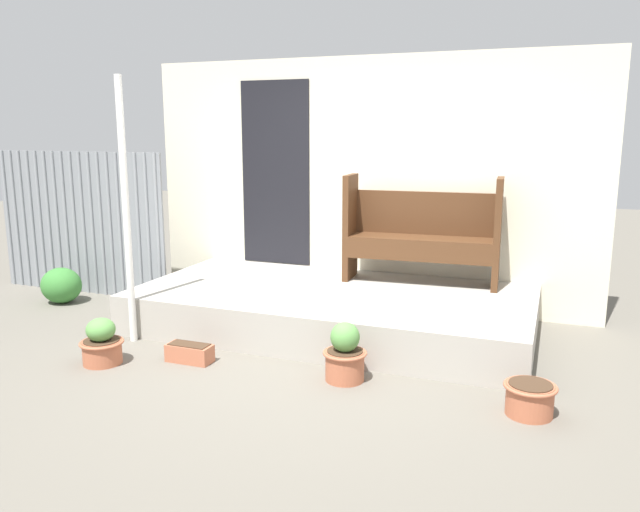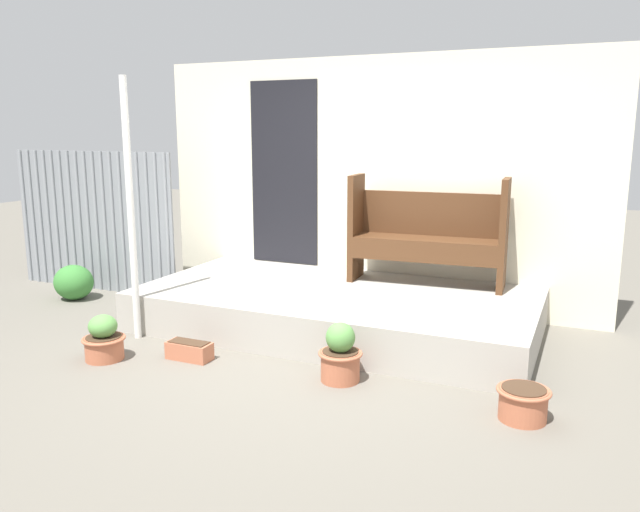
{
  "view_description": "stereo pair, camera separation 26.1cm",
  "coord_description": "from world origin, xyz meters",
  "px_view_note": "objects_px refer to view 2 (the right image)",
  "views": [
    {
      "loc": [
        1.84,
        -4.44,
        1.85
      ],
      "look_at": [
        0.02,
        0.32,
        0.82
      ],
      "focal_mm": 35.0,
      "sensor_mm": 36.0,
      "label": 1
    },
    {
      "loc": [
        2.09,
        -4.34,
        1.85
      ],
      "look_at": [
        0.02,
        0.32,
        0.82
      ],
      "focal_mm": 35.0,
      "sensor_mm": 36.0,
      "label": 2
    }
  ],
  "objects_px": {
    "bench": "(427,230)",
    "planter_box_rect": "(189,350)",
    "flower_pot_right": "(523,402)",
    "shrub_by_fence": "(74,282)",
    "flower_pot_left": "(104,340)",
    "flower_pot_middle": "(340,356)",
    "support_post": "(131,212)"
  },
  "relations": [
    {
      "from": "flower_pot_right",
      "to": "flower_pot_middle",
      "type": "bearing_deg",
      "value": 174.91
    },
    {
      "from": "flower_pot_left",
      "to": "flower_pot_middle",
      "type": "bearing_deg",
      "value": 10.85
    },
    {
      "from": "bench",
      "to": "flower_pot_middle",
      "type": "xyz_separation_m",
      "value": [
        -0.19,
        -1.77,
        -0.7
      ]
    },
    {
      "from": "planter_box_rect",
      "to": "shrub_by_fence",
      "type": "height_order",
      "value": "shrub_by_fence"
    },
    {
      "from": "support_post",
      "to": "flower_pot_middle",
      "type": "height_order",
      "value": "support_post"
    },
    {
      "from": "flower_pot_middle",
      "to": "flower_pot_right",
      "type": "height_order",
      "value": "flower_pot_middle"
    },
    {
      "from": "bench",
      "to": "flower_pot_right",
      "type": "height_order",
      "value": "bench"
    },
    {
      "from": "planter_box_rect",
      "to": "flower_pot_left",
      "type": "bearing_deg",
      "value": -155.94
    },
    {
      "from": "flower_pot_middle",
      "to": "planter_box_rect",
      "type": "bearing_deg",
      "value": -176.16
    },
    {
      "from": "bench",
      "to": "flower_pot_left",
      "type": "height_order",
      "value": "bench"
    },
    {
      "from": "bench",
      "to": "shrub_by_fence",
      "type": "xyz_separation_m",
      "value": [
        -3.77,
        -0.83,
        -0.7
      ]
    },
    {
      "from": "bench",
      "to": "planter_box_rect",
      "type": "relative_size",
      "value": 4.01
    },
    {
      "from": "bench",
      "to": "planter_box_rect",
      "type": "height_order",
      "value": "bench"
    },
    {
      "from": "planter_box_rect",
      "to": "shrub_by_fence",
      "type": "xyz_separation_m",
      "value": [
        -2.27,
        1.03,
        0.12
      ]
    },
    {
      "from": "flower_pot_right",
      "to": "support_post",
      "type": "bearing_deg",
      "value": 174.99
    },
    {
      "from": "shrub_by_fence",
      "to": "support_post",
      "type": "bearing_deg",
      "value": -26.58
    },
    {
      "from": "flower_pot_right",
      "to": "shrub_by_fence",
      "type": "xyz_separation_m",
      "value": [
        -4.91,
        1.06,
        0.07
      ]
    },
    {
      "from": "support_post",
      "to": "flower_pot_middle",
      "type": "relative_size",
      "value": 5.09
    },
    {
      "from": "planter_box_rect",
      "to": "shrub_by_fence",
      "type": "relative_size",
      "value": 0.85
    },
    {
      "from": "flower_pot_left",
      "to": "shrub_by_fence",
      "type": "xyz_separation_m",
      "value": [
        -1.64,
        1.31,
        0.03
      ]
    },
    {
      "from": "bench",
      "to": "flower_pot_middle",
      "type": "distance_m",
      "value": 1.92
    },
    {
      "from": "flower_pot_middle",
      "to": "flower_pot_right",
      "type": "bearing_deg",
      "value": -5.09
    },
    {
      "from": "flower_pot_left",
      "to": "planter_box_rect",
      "type": "bearing_deg",
      "value": 24.06
    },
    {
      "from": "flower_pot_left",
      "to": "planter_box_rect",
      "type": "relative_size",
      "value": 1.0
    },
    {
      "from": "flower_pot_right",
      "to": "shrub_by_fence",
      "type": "height_order",
      "value": "shrub_by_fence"
    },
    {
      "from": "flower_pot_left",
      "to": "flower_pot_right",
      "type": "bearing_deg",
      "value": 4.44
    },
    {
      "from": "shrub_by_fence",
      "to": "flower_pot_right",
      "type": "bearing_deg",
      "value": -12.17
    },
    {
      "from": "flower_pot_left",
      "to": "flower_pot_middle",
      "type": "distance_m",
      "value": 1.98
    },
    {
      "from": "support_post",
      "to": "flower_pot_right",
      "type": "height_order",
      "value": "support_post"
    },
    {
      "from": "flower_pot_right",
      "to": "shrub_by_fence",
      "type": "distance_m",
      "value": 5.02
    },
    {
      "from": "support_post",
      "to": "flower_pot_right",
      "type": "distance_m",
      "value": 3.55
    },
    {
      "from": "flower_pot_left",
      "to": "shrub_by_fence",
      "type": "bearing_deg",
      "value": 141.3
    }
  ]
}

